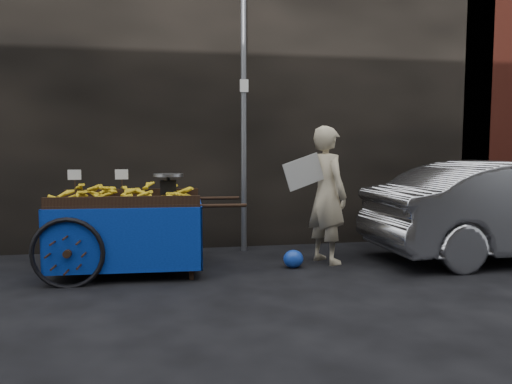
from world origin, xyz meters
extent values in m
plane|color=black|center=(0.00, 0.00, 0.00)|extent=(80.00, 80.00, 0.00)
cube|color=black|center=(-1.00, 2.60, 2.50)|extent=(11.00, 2.00, 5.00)
cube|color=#591E14|center=(5.50, 2.60, 2.50)|extent=(3.00, 2.00, 5.00)
cylinder|color=slate|center=(0.30, 1.30, 2.00)|extent=(0.08, 0.08, 4.00)
cube|color=white|center=(0.30, 1.25, 2.40)|extent=(0.12, 0.02, 0.18)
cube|color=black|center=(-1.28, 0.28, 0.85)|extent=(1.76, 1.15, 0.06)
cube|color=black|center=(-1.26, 0.78, 0.93)|extent=(1.71, 0.13, 0.11)
cube|color=black|center=(-1.31, -0.22, 0.93)|extent=(1.71, 0.13, 0.11)
cube|color=black|center=(-0.56, -0.18, 0.43)|extent=(0.06, 0.06, 0.85)
cube|color=black|center=(-0.51, 0.67, 0.43)|extent=(0.06, 0.06, 0.85)
cylinder|color=black|center=(-0.18, -0.20, 0.85)|extent=(0.54, 0.07, 0.04)
cylinder|color=black|center=(-0.14, 0.65, 0.85)|extent=(0.54, 0.07, 0.04)
torus|color=black|center=(-1.90, -0.27, 0.37)|extent=(0.80, 0.09, 0.80)
torus|color=black|center=(-1.84, 0.88, 0.37)|extent=(0.80, 0.09, 0.80)
cylinder|color=black|center=(-1.87, 0.31, 0.37)|extent=(0.11, 1.20, 0.05)
cube|color=navy|center=(-1.31, -0.26, 0.49)|extent=(1.75, 0.11, 0.73)
cube|color=navy|center=(-1.26, 0.82, 0.49)|extent=(1.75, 0.11, 0.73)
cube|color=navy|center=(-2.15, 0.32, 0.49)|extent=(0.08, 1.11, 0.73)
cube|color=navy|center=(-0.42, 0.24, 0.49)|extent=(0.08, 1.11, 0.73)
cube|color=black|center=(-0.80, 0.31, 1.04)|extent=(0.20, 0.16, 0.17)
cylinder|color=silver|center=(-0.80, 0.31, 1.18)|extent=(0.38, 0.38, 0.03)
cube|color=white|center=(-1.87, 0.19, 1.21)|extent=(0.15, 0.02, 0.12)
cube|color=white|center=(-1.34, 0.16, 1.21)|extent=(0.15, 0.02, 0.12)
imported|color=#BAAB8A|center=(1.25, 0.36, 0.90)|extent=(0.66, 0.77, 1.80)
cube|color=silver|center=(0.90, 0.25, 1.21)|extent=(0.58, 0.10, 0.50)
ellipsoid|color=#173CAD|center=(0.74, 0.13, 0.12)|extent=(0.26, 0.20, 0.23)
camera|label=1|loc=(-0.87, -5.88, 1.53)|focal=35.00mm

